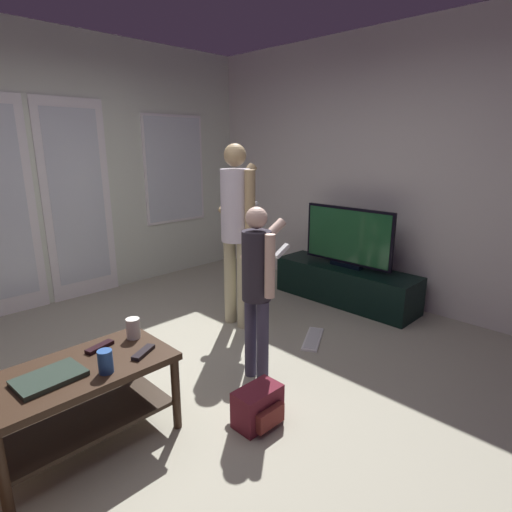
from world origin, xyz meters
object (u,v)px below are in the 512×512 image
coffee_table (81,390)px  cup_near_edge (105,362)px  dvd_remote_slim (143,352)px  backpack (259,407)px  tv_remote_black (100,347)px  loose_keyboard (313,339)px  tv_stand (345,284)px  person_child (258,279)px  cup_by_laptop (133,328)px  person_adult (237,221)px  flat_screen_tv (348,237)px  laptop_closed (49,378)px

coffee_table → cup_near_edge: cup_near_edge is taller
dvd_remote_slim → coffee_table: bearing=133.2°
backpack → tv_remote_black: bearing=133.6°
cup_near_edge → tv_remote_black: 0.29m
loose_keyboard → tv_remote_black: (-1.75, 0.23, 0.49)m
tv_stand → loose_keyboard: (-0.97, -0.31, -0.18)m
coffee_table → tv_remote_black: (0.18, 0.12, 0.14)m
person_child → cup_near_edge: (-1.08, 0.03, -0.20)m
coffee_table → cup_by_laptop: cup_by_laptop is taller
dvd_remote_slim → person_child: bearing=-31.9°
backpack → cup_near_edge: bearing=151.6°
coffee_table → tv_remote_black: bearing=34.2°
person_child → tv_remote_black: bearing=162.9°
person_child → loose_keyboard: size_ratio=2.77×
coffee_table → tv_remote_black: size_ratio=5.69×
tv_stand → coffee_table: bearing=-175.9°
person_child → cup_near_edge: person_child is taller
person_adult → loose_keyboard: bearing=-72.8°
person_child → cup_by_laptop: bearing=159.5°
flat_screen_tv → person_adult: 1.28m
person_child → loose_keyboard: (0.76, 0.08, -0.74)m
cup_by_laptop → tv_stand: bearing=2.2°
person_adult → cup_near_edge: 1.84m
laptop_closed → dvd_remote_slim: (0.47, -0.10, -0.00)m
laptop_closed → backpack: bearing=-32.4°
coffee_table → backpack: 1.01m
coffee_table → person_child: person_child is taller
coffee_table → tv_stand: bearing=4.1°
cup_near_edge → tv_remote_black: (0.09, 0.27, -0.05)m
person_child → backpack: bearing=-134.8°
tv_stand → cup_by_laptop: bearing=-177.8°
person_adult → cup_near_edge: (-1.62, -0.75, -0.43)m
loose_keyboard → cup_near_edge: bearing=-178.6°
loose_keyboard → cup_near_edge: cup_near_edge is taller
person_adult → backpack: person_adult is taller
person_child → cup_near_edge: size_ratio=10.04×
coffee_table → loose_keyboard: size_ratio=2.16×
cup_near_edge → dvd_remote_slim: (0.24, 0.04, -0.05)m
loose_keyboard → tv_remote_black: tv_remote_black is taller
tv_remote_black → backpack: bearing=-60.9°
person_child → laptop_closed: size_ratio=3.90×
person_adult → dvd_remote_slim: (-1.38, -0.72, -0.48)m
person_adult → flat_screen_tv: bearing=-18.4°
person_adult → backpack: bearing=-127.9°
laptop_closed → person_adult: bearing=14.8°
flat_screen_tv → person_child: size_ratio=0.81×
person_child → loose_keyboard: person_child is taller
laptop_closed → cup_by_laptop: size_ratio=2.55×
coffee_table → dvd_remote_slim: 0.37m
tv_stand → loose_keyboard: bearing=-162.1°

